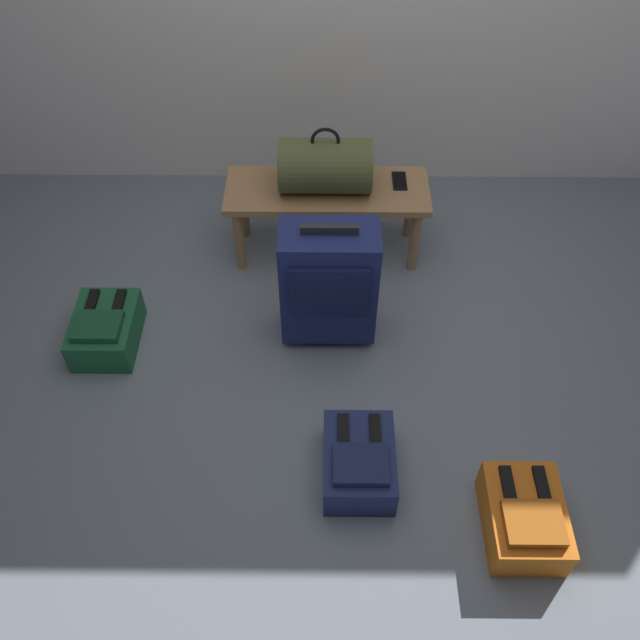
{
  "coord_description": "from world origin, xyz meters",
  "views": [
    {
      "loc": [
        -0.14,
        -1.72,
        2.45
      ],
      "look_at": [
        -0.15,
        0.19,
        0.25
      ],
      "focal_mm": 37.46,
      "sensor_mm": 36.0,
      "label": 1
    }
  ],
  "objects_px": {
    "suitcase_upright_navy": "(329,283)",
    "backpack_orange": "(524,518)",
    "bench": "(327,198)",
    "duffel_bag_olive": "(325,166)",
    "cell_phone": "(399,181)",
    "backpack_green": "(106,329)",
    "backpack_navy": "(359,462)"
  },
  "relations": [
    {
      "from": "cell_phone",
      "to": "duffel_bag_olive",
      "type": "bearing_deg",
      "value": -171.6
    },
    {
      "from": "bench",
      "to": "backpack_orange",
      "type": "bearing_deg",
      "value": -64.58
    },
    {
      "from": "cell_phone",
      "to": "backpack_green",
      "type": "distance_m",
      "value": 1.58
    },
    {
      "from": "suitcase_upright_navy",
      "to": "backpack_green",
      "type": "relative_size",
      "value": 1.76
    },
    {
      "from": "duffel_bag_olive",
      "to": "suitcase_upright_navy",
      "type": "bearing_deg",
      "value": -88.16
    },
    {
      "from": "cell_phone",
      "to": "backpack_navy",
      "type": "height_order",
      "value": "cell_phone"
    },
    {
      "from": "duffel_bag_olive",
      "to": "bench",
      "type": "bearing_deg",
      "value": -0.0
    },
    {
      "from": "duffel_bag_olive",
      "to": "cell_phone",
      "type": "xyz_separation_m",
      "value": [
        0.37,
        0.05,
        -0.13
      ]
    },
    {
      "from": "suitcase_upright_navy",
      "to": "cell_phone",
      "type": "bearing_deg",
      "value": 61.12
    },
    {
      "from": "duffel_bag_olive",
      "to": "cell_phone",
      "type": "bearing_deg",
      "value": 8.4
    },
    {
      "from": "suitcase_upright_navy",
      "to": "backpack_green",
      "type": "bearing_deg",
      "value": -176.36
    },
    {
      "from": "backpack_navy",
      "to": "suitcase_upright_navy",
      "type": "bearing_deg",
      "value": 99.24
    },
    {
      "from": "bench",
      "to": "backpack_navy",
      "type": "relative_size",
      "value": 2.63
    },
    {
      "from": "bench",
      "to": "cell_phone",
      "type": "xyz_separation_m",
      "value": [
        0.36,
        0.05,
        0.07
      ]
    },
    {
      "from": "cell_phone",
      "to": "suitcase_upright_navy",
      "type": "bearing_deg",
      "value": -118.88
    },
    {
      "from": "bench",
      "to": "duffel_bag_olive",
      "type": "relative_size",
      "value": 2.27
    },
    {
      "from": "suitcase_upright_navy",
      "to": "backpack_green",
      "type": "height_order",
      "value": "suitcase_upright_navy"
    },
    {
      "from": "duffel_bag_olive",
      "to": "backpack_orange",
      "type": "bearing_deg",
      "value": -64.24
    },
    {
      "from": "suitcase_upright_navy",
      "to": "duffel_bag_olive",
      "type": "bearing_deg",
      "value": 91.84
    },
    {
      "from": "cell_phone",
      "to": "suitcase_upright_navy",
      "type": "distance_m",
      "value": 0.73
    },
    {
      "from": "duffel_bag_olive",
      "to": "backpack_green",
      "type": "bearing_deg",
      "value": -147.54
    },
    {
      "from": "duffel_bag_olive",
      "to": "backpack_green",
      "type": "height_order",
      "value": "duffel_bag_olive"
    },
    {
      "from": "backpack_orange",
      "to": "suitcase_upright_navy",
      "type": "bearing_deg",
      "value": 126.89
    },
    {
      "from": "bench",
      "to": "backpack_green",
      "type": "height_order",
      "value": "bench"
    },
    {
      "from": "bench",
      "to": "cell_phone",
      "type": "distance_m",
      "value": 0.37
    },
    {
      "from": "backpack_navy",
      "to": "backpack_orange",
      "type": "bearing_deg",
      "value": -20.54
    },
    {
      "from": "backpack_orange",
      "to": "backpack_green",
      "type": "relative_size",
      "value": 1.0
    },
    {
      "from": "suitcase_upright_navy",
      "to": "backpack_orange",
      "type": "xyz_separation_m",
      "value": [
        0.73,
        -0.97,
        -0.25
      ]
    },
    {
      "from": "suitcase_upright_navy",
      "to": "backpack_orange",
      "type": "relative_size",
      "value": 1.76
    },
    {
      "from": "backpack_navy",
      "to": "backpack_orange",
      "type": "relative_size",
      "value": 1.0
    },
    {
      "from": "bench",
      "to": "backpack_orange",
      "type": "xyz_separation_m",
      "value": [
        0.74,
        -1.55,
        -0.25
      ]
    },
    {
      "from": "bench",
      "to": "duffel_bag_olive",
      "type": "bearing_deg",
      "value": 180.0
    }
  ]
}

